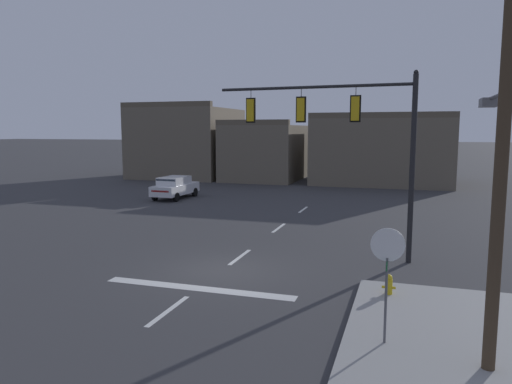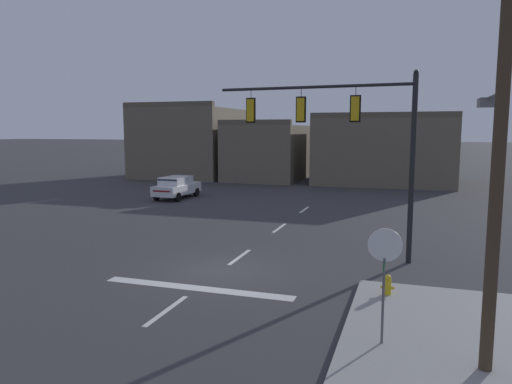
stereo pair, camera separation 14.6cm
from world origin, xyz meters
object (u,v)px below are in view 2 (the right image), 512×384
Objects in this scene: utility_pole at (500,119)px; stop_sign at (385,258)px; car_lot_nearside at (177,187)px; signal_mast_near_side at (346,129)px; fire_hydrant at (387,288)px.

stop_sign is at bearing 167.09° from utility_pole.
utility_pole reaches higher than car_lot_nearside.
signal_mast_near_side is at bearing -42.48° from car_lot_nearside.
fire_hydrant is (-2.14, 3.93, -4.89)m from utility_pole.
stop_sign is at bearing -52.53° from car_lot_nearside.
utility_pole is at bearing -64.38° from signal_mast_near_side.
utility_pole reaches higher than fire_hydrant.
signal_mast_near_side is 6.80m from fire_hydrant.
car_lot_nearside is at bearing 132.53° from fire_hydrant.
stop_sign is 0.63× the size of car_lot_nearside.
utility_pole is at bearing -12.91° from stop_sign.
signal_mast_near_side is at bearing 103.82° from stop_sign.
stop_sign is 3.77× the size of fire_hydrant.
signal_mast_near_side is 0.81× the size of utility_pole.
signal_mast_near_side is 2.76× the size of stop_sign.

